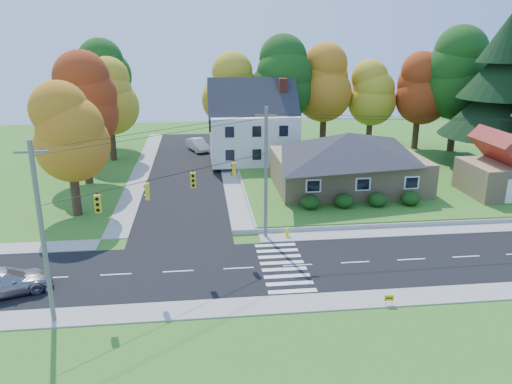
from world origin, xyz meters
TOP-DOWN VIEW (x-y plane):
  - ground at (0.00, 0.00)m, footprint 120.00×120.00m
  - road_main at (0.00, 0.00)m, footprint 90.00×8.00m
  - road_cross at (-8.00, 26.00)m, footprint 8.00×44.00m
  - sidewalk_north at (0.00, 5.00)m, footprint 90.00×2.00m
  - sidewalk_south at (0.00, -5.00)m, footprint 90.00×2.00m
  - lawn at (13.00, 21.00)m, footprint 30.00×30.00m
  - ranch_house at (8.00, 16.00)m, footprint 14.60×10.60m
  - colonial_house at (0.04, 28.00)m, footprint 10.40×8.40m
  - garage at (22.00, 11.99)m, footprint 7.30×6.30m
  - hedge_row at (7.50, 9.80)m, footprint 10.70×1.70m
  - traffic_infrastructure at (-0.15, 1.35)m, footprint 38.10×10.66m
  - tree_lot_0 at (-2.00, 34.00)m, footprint 6.72×6.72m
  - tree_lot_1 at (4.00, 33.00)m, footprint 7.84×7.84m
  - tree_lot_2 at (10.00, 34.00)m, footprint 7.28×7.28m
  - tree_lot_3 at (16.00, 33.00)m, footprint 6.16×6.16m
  - tree_lot_4 at (22.00, 32.00)m, footprint 6.72×6.72m
  - tree_lot_5 at (26.00, 30.00)m, footprint 8.40×8.40m
  - conifer_east_a at (27.00, 22.00)m, footprint 12.80×12.80m
  - tree_west_0 at (-17.00, 12.00)m, footprint 6.16×6.16m
  - tree_west_1 at (-18.00, 22.00)m, footprint 7.28×7.28m
  - tree_west_2 at (-17.00, 32.00)m, footprint 6.72×6.72m
  - tree_west_3 at (-19.00, 40.00)m, footprint 7.84×7.84m
  - silver_sedan at (-18.20, -1.84)m, footprint 5.89×3.92m
  - white_car at (-6.59, 35.96)m, footprint 3.35×5.22m
  - fire_hydrant at (0.14, 4.98)m, footprint 0.41×0.32m
  - yard_sign at (4.18, -5.75)m, footprint 0.53×0.09m

SIDE VIEW (x-z plane):
  - ground at x=0.00m, z-range 0.00..0.00m
  - road_main at x=0.00m, z-range 0.00..0.02m
  - road_cross at x=-8.00m, z-range 0.00..0.02m
  - sidewalk_north at x=0.00m, z-range 0.00..0.08m
  - sidewalk_south at x=0.00m, z-range 0.00..0.08m
  - lawn at x=13.00m, z-range 0.00..0.50m
  - fire_hydrant at x=0.14m, z-range -0.02..0.70m
  - yard_sign at x=4.18m, z-range 0.14..0.80m
  - silver_sedan at x=-18.20m, z-range 0.02..1.61m
  - white_car at x=-6.59m, z-range 0.02..1.64m
  - hedge_row at x=7.50m, z-range 0.50..1.77m
  - garage at x=22.00m, z-range 0.54..5.14m
  - ranch_house at x=8.00m, z-range 0.57..5.97m
  - colonial_house at x=0.04m, z-range -0.22..9.38m
  - traffic_infrastructure at x=-0.15m, z-range 0.15..10.15m
  - tree_west_0 at x=-17.00m, z-range 1.42..12.89m
  - tree_lot_3 at x=16.00m, z-range 1.92..13.39m
  - tree_west_2 at x=-17.00m, z-range 1.55..14.06m
  - tree_lot_0 at x=-2.00m, z-range 2.05..14.56m
  - tree_lot_4 at x=22.00m, z-range 2.05..14.56m
  - tree_west_1 at x=-18.00m, z-range 1.68..15.24m
  - tree_lot_2 at x=10.00m, z-range 2.18..15.74m
  - tree_west_3 at x=-19.00m, z-range 1.81..16.41m
  - conifer_east_a at x=27.00m, z-range 0.91..17.87m
  - tree_lot_1 at x=4.00m, z-range 2.31..16.91m
  - tree_lot_5 at x=26.00m, z-range 2.45..18.09m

